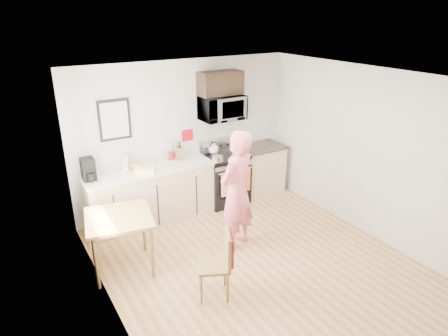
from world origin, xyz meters
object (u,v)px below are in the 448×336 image
person (237,191)px  dining_table (119,223)px  chair (224,255)px  range (225,180)px  microwave (222,108)px  cake (238,153)px

person → dining_table: 1.69m
chair → person: bearing=74.4°
dining_table → person: bearing=-11.4°
range → microwave: bearing=90.1°
range → microwave: size_ratio=1.53×
chair → dining_table: bearing=151.9°
person → range: bearing=-138.1°
dining_table → chair: 1.51m
dining_table → cake: bearing=20.3°
range → person: (-0.63, -1.38, 0.47)m
person → chair: (-0.74, -0.87, -0.33)m
range → microwave: 1.33m
dining_table → range: bearing=24.7°
cake → dining_table: bearing=-159.7°
range → chair: bearing=-121.5°
chair → range: bearing=83.5°
range → dining_table: range is taller
range → person: bearing=-114.7°
range → person: 1.59m
microwave → range: bearing=-89.9°
dining_table → cake: cake is taller
microwave → person: microwave is taller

